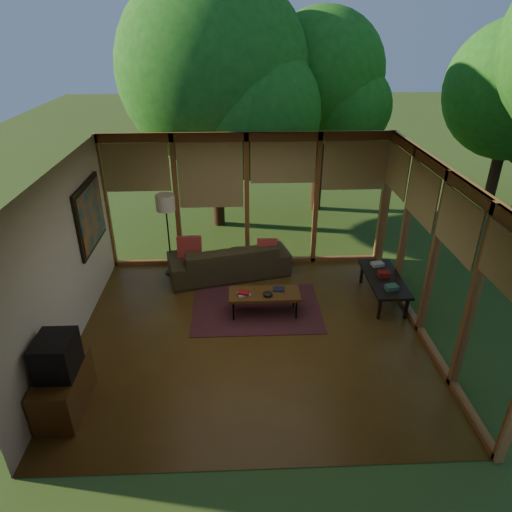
{
  "coord_description": "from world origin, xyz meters",
  "views": [
    {
      "loc": [
        -0.19,
        -5.97,
        4.51
      ],
      "look_at": [
        0.1,
        0.7,
        1.07
      ],
      "focal_mm": 32.0,
      "sensor_mm": 36.0,
      "label": 1
    }
  ],
  "objects_px": {
    "coffee_table": "(264,294)",
    "media_cabinet": "(64,389)",
    "television": "(57,356)",
    "floor_lamp": "(166,207)",
    "sofa": "(229,259)",
    "side_console": "(384,280)"
  },
  "relations": [
    {
      "from": "sofa",
      "to": "side_console",
      "type": "relative_size",
      "value": 1.66
    },
    {
      "from": "side_console",
      "to": "media_cabinet",
      "type": "bearing_deg",
      "value": -153.78
    },
    {
      "from": "media_cabinet",
      "to": "coffee_table",
      "type": "xyz_separation_m",
      "value": [
        2.71,
        2.03,
        0.09
      ]
    },
    {
      "from": "television",
      "to": "floor_lamp",
      "type": "distance_m",
      "value": 3.71
    },
    {
      "from": "sofa",
      "to": "media_cabinet",
      "type": "bearing_deg",
      "value": 45.23
    },
    {
      "from": "television",
      "to": "floor_lamp",
      "type": "relative_size",
      "value": 0.33
    },
    {
      "from": "sofa",
      "to": "coffee_table",
      "type": "bearing_deg",
      "value": 99.99
    },
    {
      "from": "sofa",
      "to": "television",
      "type": "distance_m",
      "value": 4.06
    },
    {
      "from": "sofa",
      "to": "side_console",
      "type": "height_order",
      "value": "sofa"
    },
    {
      "from": "coffee_table",
      "to": "side_console",
      "type": "distance_m",
      "value": 2.19
    },
    {
      "from": "coffee_table",
      "to": "sofa",
      "type": "bearing_deg",
      "value": 113.54
    },
    {
      "from": "coffee_table",
      "to": "media_cabinet",
      "type": "bearing_deg",
      "value": -143.14
    },
    {
      "from": "media_cabinet",
      "to": "side_console",
      "type": "xyz_separation_m",
      "value": [
        4.87,
        2.4,
        0.11
      ]
    },
    {
      "from": "sofa",
      "to": "coffee_table",
      "type": "relative_size",
      "value": 1.94
    },
    {
      "from": "media_cabinet",
      "to": "floor_lamp",
      "type": "bearing_deg",
      "value": 75.23
    },
    {
      "from": "television",
      "to": "coffee_table",
      "type": "bearing_deg",
      "value": 37.07
    },
    {
      "from": "floor_lamp",
      "to": "side_console",
      "type": "height_order",
      "value": "floor_lamp"
    },
    {
      "from": "television",
      "to": "coffee_table",
      "type": "xyz_separation_m",
      "value": [
        2.69,
        2.03,
        -0.46
      ]
    },
    {
      "from": "side_console",
      "to": "sofa",
      "type": "bearing_deg",
      "value": 159.28
    },
    {
      "from": "television",
      "to": "floor_lamp",
      "type": "bearing_deg",
      "value": 75.53
    },
    {
      "from": "media_cabinet",
      "to": "side_console",
      "type": "distance_m",
      "value": 5.43
    },
    {
      "from": "sofa",
      "to": "floor_lamp",
      "type": "height_order",
      "value": "floor_lamp"
    }
  ]
}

